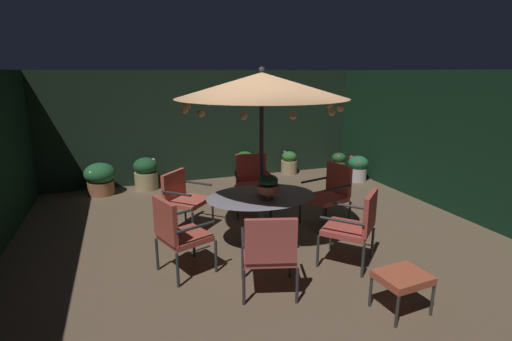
{
  "coord_description": "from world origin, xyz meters",
  "views": [
    {
      "loc": [
        -1.85,
        -4.96,
        2.46
      ],
      "look_at": [
        -0.05,
        0.1,
        1.05
      ],
      "focal_mm": 26.67,
      "sensor_mm": 36.0,
      "label": 1
    }
  ],
  "objects_px": {
    "patio_chair_north": "(270,250)",
    "patio_chair_east": "(330,191)",
    "potted_plant_back_center": "(358,168)",
    "potted_plant_back_left": "(289,163)",
    "potted_plant_back_right": "(146,173)",
    "patio_dining_table": "(261,204)",
    "patio_chair_south": "(183,196)",
    "potted_plant_right_far": "(100,178)",
    "centerpiece_planter": "(268,185)",
    "ottoman_footrest": "(403,279)",
    "patio_chair_southwest": "(178,231)",
    "potted_plant_right_near": "(245,164)",
    "patio_umbrella": "(262,86)",
    "patio_chair_southeast": "(252,180)",
    "patio_chair_northeast": "(356,223)",
    "potted_plant_front_corner": "(339,162)"
  },
  "relations": [
    {
      "from": "potted_plant_back_left",
      "to": "potted_plant_back_right",
      "type": "height_order",
      "value": "potted_plant_back_right"
    },
    {
      "from": "patio_chair_east",
      "to": "centerpiece_planter",
      "type": "bearing_deg",
      "value": -158.83
    },
    {
      "from": "patio_umbrella",
      "to": "patio_chair_east",
      "type": "relative_size",
      "value": 2.54
    },
    {
      "from": "potted_plant_right_near",
      "to": "potted_plant_front_corner",
      "type": "bearing_deg",
      "value": -8.4
    },
    {
      "from": "potted_plant_right_near",
      "to": "patio_chair_south",
      "type": "bearing_deg",
      "value": -125.93
    },
    {
      "from": "patio_umbrella",
      "to": "patio_chair_southeast",
      "type": "bearing_deg",
      "value": 76.83
    },
    {
      "from": "patio_dining_table",
      "to": "centerpiece_planter",
      "type": "height_order",
      "value": "centerpiece_planter"
    },
    {
      "from": "patio_chair_south",
      "to": "potted_plant_right_near",
      "type": "height_order",
      "value": "patio_chair_south"
    },
    {
      "from": "patio_chair_northeast",
      "to": "patio_chair_east",
      "type": "bearing_deg",
      "value": 73.13
    },
    {
      "from": "patio_dining_table",
      "to": "ottoman_footrest",
      "type": "distance_m",
      "value": 2.2
    },
    {
      "from": "patio_chair_northeast",
      "to": "patio_chair_south",
      "type": "distance_m",
      "value": 2.7
    },
    {
      "from": "patio_umbrella",
      "to": "patio_chair_north",
      "type": "relative_size",
      "value": 2.57
    },
    {
      "from": "centerpiece_planter",
      "to": "patio_chair_south",
      "type": "distance_m",
      "value": 1.55
    },
    {
      "from": "patio_chair_northeast",
      "to": "ottoman_footrest",
      "type": "bearing_deg",
      "value": -95.87
    },
    {
      "from": "patio_chair_northeast",
      "to": "potted_plant_back_center",
      "type": "xyz_separation_m",
      "value": [
        2.32,
        3.35,
        -0.26
      ]
    },
    {
      "from": "potted_plant_back_left",
      "to": "potted_plant_back_right",
      "type": "bearing_deg",
      "value": -178.02
    },
    {
      "from": "patio_chair_northeast",
      "to": "patio_chair_east",
      "type": "relative_size",
      "value": 1.01
    },
    {
      "from": "patio_umbrella",
      "to": "potted_plant_right_far",
      "type": "height_order",
      "value": "patio_umbrella"
    },
    {
      "from": "patio_chair_south",
      "to": "potted_plant_right_far",
      "type": "distance_m",
      "value": 2.68
    },
    {
      "from": "patio_dining_table",
      "to": "potted_plant_back_right",
      "type": "bearing_deg",
      "value": 112.69
    },
    {
      "from": "patio_chair_east",
      "to": "potted_plant_right_far",
      "type": "xyz_separation_m",
      "value": [
        -3.62,
        2.93,
        -0.22
      ]
    },
    {
      "from": "potted_plant_back_left",
      "to": "potted_plant_back_right",
      "type": "relative_size",
      "value": 0.82
    },
    {
      "from": "centerpiece_planter",
      "to": "potted_plant_front_corner",
      "type": "bearing_deg",
      "value": 46.18
    },
    {
      "from": "patio_chair_northeast",
      "to": "potted_plant_back_right",
      "type": "bearing_deg",
      "value": 118.13
    },
    {
      "from": "patio_chair_southeast",
      "to": "potted_plant_right_far",
      "type": "distance_m",
      "value": 3.25
    },
    {
      "from": "patio_dining_table",
      "to": "patio_chair_south",
      "type": "bearing_deg",
      "value": 136.9
    },
    {
      "from": "patio_chair_north",
      "to": "patio_chair_east",
      "type": "height_order",
      "value": "patio_chair_east"
    },
    {
      "from": "potted_plant_back_right",
      "to": "potted_plant_front_corner",
      "type": "bearing_deg",
      "value": -2.62
    },
    {
      "from": "patio_chair_northeast",
      "to": "ottoman_footrest",
      "type": "relative_size",
      "value": 1.86
    },
    {
      "from": "potted_plant_back_center",
      "to": "ottoman_footrest",
      "type": "bearing_deg",
      "value": -118.96
    },
    {
      "from": "patio_umbrella",
      "to": "potted_plant_back_left",
      "type": "distance_m",
      "value": 4.47
    },
    {
      "from": "patio_dining_table",
      "to": "potted_plant_right_far",
      "type": "xyz_separation_m",
      "value": [
        -2.3,
        3.24,
        -0.26
      ]
    },
    {
      "from": "patio_chair_east",
      "to": "potted_plant_back_center",
      "type": "relative_size",
      "value": 1.7
    },
    {
      "from": "patio_chair_northeast",
      "to": "ottoman_footrest",
      "type": "distance_m",
      "value": 1.05
    },
    {
      "from": "patio_dining_table",
      "to": "patio_chair_southwest",
      "type": "relative_size",
      "value": 1.58
    },
    {
      "from": "patio_chair_north",
      "to": "patio_umbrella",
      "type": "bearing_deg",
      "value": 73.59
    },
    {
      "from": "centerpiece_planter",
      "to": "potted_plant_back_center",
      "type": "distance_m",
      "value": 4.14
    },
    {
      "from": "potted_plant_back_left",
      "to": "potted_plant_right_near",
      "type": "distance_m",
      "value": 1.14
    },
    {
      "from": "patio_chair_north",
      "to": "potted_plant_back_center",
      "type": "relative_size",
      "value": 1.68
    },
    {
      "from": "ottoman_footrest",
      "to": "potted_plant_right_near",
      "type": "bearing_deg",
      "value": 89.43
    },
    {
      "from": "patio_umbrella",
      "to": "potted_plant_back_left",
      "type": "xyz_separation_m",
      "value": [
        2.01,
        3.45,
        -1.99
      ]
    },
    {
      "from": "patio_chair_southwest",
      "to": "patio_chair_southeast",
      "type": "bearing_deg",
      "value": 48.91
    },
    {
      "from": "patio_chair_east",
      "to": "patio_chair_southwest",
      "type": "relative_size",
      "value": 0.99
    },
    {
      "from": "patio_chair_southwest",
      "to": "ottoman_footrest",
      "type": "distance_m",
      "value": 2.6
    },
    {
      "from": "patio_umbrella",
      "to": "patio_chair_southwest",
      "type": "bearing_deg",
      "value": -159.13
    },
    {
      "from": "patio_umbrella",
      "to": "potted_plant_back_center",
      "type": "bearing_deg",
      "value": 36.03
    },
    {
      "from": "patio_dining_table",
      "to": "potted_plant_back_right",
      "type": "relative_size",
      "value": 2.32
    },
    {
      "from": "patio_chair_east",
      "to": "potted_plant_back_right",
      "type": "xyz_separation_m",
      "value": [
        -2.71,
        3.02,
        -0.22
      ]
    },
    {
      "from": "ottoman_footrest",
      "to": "potted_plant_back_center",
      "type": "distance_m",
      "value": 5.01
    },
    {
      "from": "patio_dining_table",
      "to": "patio_chair_northeast",
      "type": "relative_size",
      "value": 1.58
    }
  ]
}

